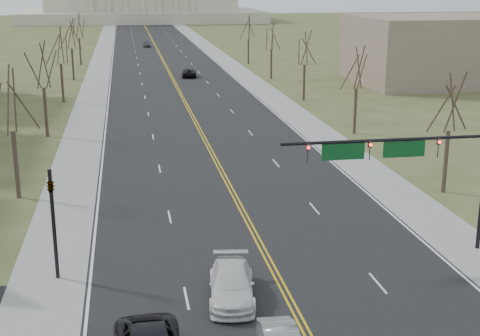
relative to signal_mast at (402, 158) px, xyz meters
name	(u,v)px	position (x,y,z in m)	size (l,w,h in m)	color
road	(164,62)	(-7.45, 96.50, -5.76)	(20.00, 380.00, 0.01)	black
cross_road	(305,330)	(-7.45, -7.50, -5.76)	(120.00, 14.00, 0.01)	black
sidewalk_left	(100,63)	(-19.45, 96.50, -5.75)	(4.00, 380.00, 0.03)	gray
sidewalk_right	(225,61)	(4.55, 96.50, -5.75)	(4.00, 380.00, 0.03)	gray
center_line	(164,62)	(-7.45, 96.50, -5.75)	(0.42, 380.00, 0.01)	gold
edge_line_left	(112,63)	(-17.25, 96.50, -5.75)	(0.15, 380.00, 0.01)	silver
edge_line_right	(214,61)	(2.35, 96.50, -5.75)	(0.15, 380.00, 0.01)	silver
signal_mast	(402,158)	(0.00, 0.00, 0.00)	(12.12, 0.44, 7.20)	black
signal_left	(53,212)	(-18.95, 0.00, -2.05)	(0.32, 0.36, 6.00)	black
tree_r_0	(450,105)	(8.05, 10.50, 0.79)	(3.74, 3.74, 8.50)	#31291D
tree_l_0	(10,103)	(-22.95, 14.50, 1.18)	(3.96, 3.96, 9.00)	#31291D
tree_r_1	(357,70)	(8.05, 30.50, 0.79)	(3.74, 3.74, 8.50)	#31291D
tree_l_1	(42,68)	(-22.95, 34.50, 1.18)	(3.96, 3.96, 9.00)	#31291D
tree_r_2	(305,50)	(8.05, 50.50, 0.79)	(3.74, 3.74, 8.50)	#31291D
tree_l_2	(60,48)	(-22.95, 54.50, 1.18)	(3.96, 3.96, 9.00)	#31291D
tree_r_3	(272,37)	(8.05, 70.50, 0.79)	(3.74, 3.74, 8.50)	#31291D
tree_l_3	(71,36)	(-22.95, 74.50, 1.18)	(3.96, 3.96, 9.00)	#31291D
tree_r_4	(248,29)	(8.05, 90.50, 0.79)	(3.74, 3.74, 8.50)	#31291D
tree_l_4	(79,27)	(-22.95, 94.50, 1.18)	(3.96, 3.96, 9.00)	#31291D
bldg_right_mass	(440,50)	(32.55, 62.50, -0.76)	(25.00, 20.00, 10.00)	#796756
car_sb_inner_second	(232,284)	(-10.24, -3.95, -4.97)	(2.19, 5.39, 1.56)	silver
car_far_nb	(189,73)	(-4.61, 75.00, -5.07)	(2.26, 4.89, 1.36)	black
car_far_sb	(147,44)	(-9.56, 127.03, -5.08)	(1.58, 3.93, 1.34)	#4F5157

